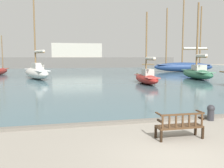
{
  "coord_description": "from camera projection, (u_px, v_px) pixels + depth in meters",
  "views": [
    {
      "loc": [
        -3.4,
        -6.02,
        2.79
      ],
      "look_at": [
        0.38,
        10.0,
        1.0
      ],
      "focal_mm": 40.0,
      "sensor_mm": 36.0,
      "label": 1
    }
  ],
  "objects": [
    {
      "name": "ground_plane",
      "position": [
        181.0,
        158.0,
        6.91
      ],
      "size": [
        160.0,
        160.0,
        0.0
      ],
      "primitive_type": "plane",
      "color": "gray"
    },
    {
      "name": "harbor_water",
      "position": [
        71.0,
        71.0,
        49.48
      ],
      "size": [
        100.0,
        80.0,
        0.08
      ],
      "primitive_type": "cube",
      "color": "#476670",
      "rests_on": "ground"
    },
    {
      "name": "quay_edge_kerb",
      "position": [
        136.0,
        121.0,
        10.63
      ],
      "size": [
        40.0,
        0.3,
        0.12
      ],
      "primitive_type": "cube",
      "color": "slate",
      "rests_on": "ground"
    },
    {
      "name": "park_bench",
      "position": [
        180.0,
        125.0,
        8.5
      ],
      "size": [
        1.6,
        0.53,
        0.92
      ],
      "color": "black",
      "rests_on": "ground"
    },
    {
      "name": "sailboat_nearest_starboard",
      "position": [
        197.0,
        72.0,
        30.98
      ],
      "size": [
        3.48,
        7.95,
        9.31
      ],
      "color": "#2D6647",
      "rests_on": "harbor_water"
    },
    {
      "name": "sailboat_mid_port",
      "position": [
        146.0,
        77.0,
        25.28
      ],
      "size": [
        1.95,
        6.57,
        7.17
      ],
      "color": "maroon",
      "rests_on": "harbor_water"
    },
    {
      "name": "sailboat_far_starboard",
      "position": [
        184.0,
        65.0,
        46.16
      ],
      "size": [
        13.24,
        4.47,
        16.11
      ],
      "color": "navy",
      "rests_on": "harbor_water"
    },
    {
      "name": "sailboat_centre_channel",
      "position": [
        36.0,
        72.0,
        30.92
      ],
      "size": [
        4.32,
        7.84,
        10.09
      ],
      "color": "silver",
      "rests_on": "harbor_water"
    },
    {
      "name": "mooring_bollard",
      "position": [
        211.0,
        112.0,
        10.98
      ],
      "size": [
        0.33,
        0.33,
        0.7
      ],
      "color": "#2D2D33",
      "rests_on": "ground"
    },
    {
      "name": "far_breakwater",
      "position": [
        69.0,
        60.0,
        61.81
      ],
      "size": [
        56.38,
        2.4,
        6.15
      ],
      "color": "#66605B",
      "rests_on": "ground"
    }
  ]
}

